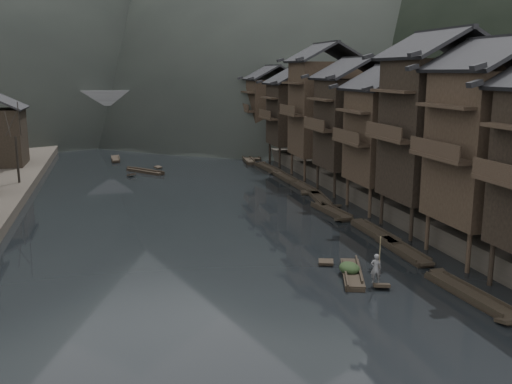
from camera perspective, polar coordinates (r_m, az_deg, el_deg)
name	(u,v)px	position (r m, az deg, el deg)	size (l,w,h in m)	color
water	(232,274)	(35.53, -2.46, -8.15)	(300.00, 300.00, 0.00)	black
right_bank	(415,152)	(84.55, 15.58, 3.86)	(40.00, 200.00, 1.80)	#2D2823
stilt_houses	(366,107)	(56.81, 10.95, 8.36)	(9.00, 67.60, 15.67)	black
moored_sampans	(287,181)	(63.96, 3.13, 1.14)	(2.88, 73.24, 0.47)	black
midriver_boats	(131,165)	(76.28, -12.40, 2.65)	(6.34, 16.49, 0.45)	black
stone_bridge	(150,112)	(105.14, -10.57, 7.91)	(40.00, 6.00, 9.00)	#4C4C4F
hero_sampan	(352,273)	(35.45, 9.60, -8.01)	(2.75, 5.52, 0.44)	black
cargo_heap	(350,263)	(35.42, 9.35, -6.98)	(1.22, 1.59, 0.73)	black
boatman	(376,265)	(33.78, 11.91, -7.11)	(0.64, 0.42, 1.77)	#575759
bamboo_pole	(381,216)	(33.05, 12.44, -2.35)	(0.06, 0.06, 4.51)	#8C7A51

